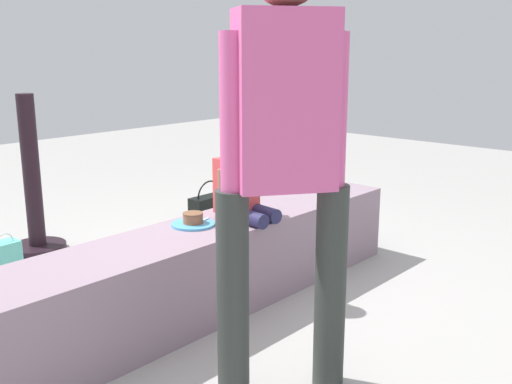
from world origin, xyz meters
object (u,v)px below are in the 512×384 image
(cake_plate, at_px, (193,221))
(handbag_black_leather, at_px, (210,206))
(child_seated, at_px, (240,179))
(party_cup_red, at_px, (85,275))
(cake_box_white, at_px, (181,238))
(adult_standing, at_px, (284,130))

(cake_plate, bearing_deg, handbag_black_leather, 43.77)
(child_seated, xyz_separation_m, cake_plate, (-0.24, 0.09, -0.19))
(party_cup_red, height_order, cake_box_white, party_cup_red)
(party_cup_red, height_order, handbag_black_leather, handbag_black_leather)
(adult_standing, xyz_separation_m, cake_box_white, (0.89, 1.63, -0.98))
(child_seated, relative_size, cake_plate, 2.16)
(cake_plate, height_order, party_cup_red, cake_plate)
(child_seated, relative_size, handbag_black_leather, 1.43)
(child_seated, bearing_deg, party_cup_red, 120.63)
(adult_standing, distance_m, handbag_black_leather, 2.63)
(cake_plate, xyz_separation_m, handbag_black_leather, (1.19, 1.14, -0.37))
(party_cup_red, bearing_deg, cake_plate, -72.43)
(child_seated, distance_m, cake_box_white, 1.14)
(child_seated, xyz_separation_m, cake_box_white, (0.36, 0.90, -0.60))
(adult_standing, distance_m, cake_box_white, 2.10)
(party_cup_red, xyz_separation_m, handbag_black_leather, (1.41, 0.45, 0.04))
(party_cup_red, bearing_deg, cake_box_white, 8.43)
(adult_standing, relative_size, cake_box_white, 5.35)
(child_seated, xyz_separation_m, handbag_black_leather, (0.95, 1.23, -0.56))
(adult_standing, bearing_deg, child_seated, 53.89)
(cake_box_white, bearing_deg, party_cup_red, -171.57)
(child_seated, relative_size, adult_standing, 0.28)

